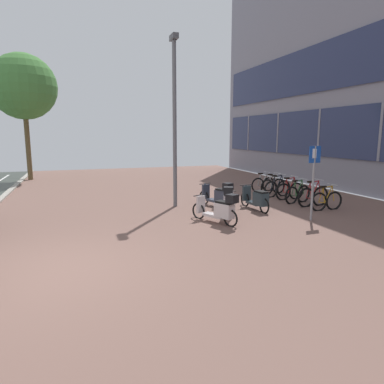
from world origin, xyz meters
TOP-DOWN VIEW (x-y plane):
  - ground at (1.43, 0.00)m, footprint 21.00×40.00m
  - bicycle_rack_00 at (8.69, 2.69)m, footprint 1.32×0.48m
  - bicycle_rack_01 at (8.70, 3.40)m, footprint 1.41×0.48m
  - bicycle_rack_02 at (8.53, 4.10)m, footprint 1.35×0.47m
  - bicycle_rack_03 at (8.67, 4.81)m, footprint 1.34×0.48m
  - bicycle_rack_04 at (8.54, 5.51)m, footprint 1.41×0.48m
  - bicycle_rack_05 at (8.78, 6.22)m, footprint 1.34×0.48m
  - bicycle_rack_06 at (8.70, 6.92)m, footprint 1.26×0.48m
  - scooter_near at (5.12, 3.06)m, footprint 0.94×1.51m
  - scooter_mid at (5.32, 4.28)m, footprint 0.81×1.72m
  - scooter_far at (6.39, 3.46)m, footprint 0.52×1.78m
  - scooter_extra at (4.45, 2.24)m, footprint 0.98×1.66m
  - parking_sign at (7.27, 1.69)m, footprint 0.40×0.07m
  - lamp_post at (3.91, 5.04)m, footprint 0.20×0.52m
  - street_tree at (-1.98, 14.97)m, footprint 3.63×3.63m

SIDE VIEW (x-z plane):
  - ground at x=1.43m, z-range -0.09..0.04m
  - bicycle_rack_06 at x=8.70m, z-range -0.14..0.80m
  - bicycle_rack_00 at x=8.69m, z-range -0.14..0.80m
  - bicycle_rack_05 at x=8.78m, z-range -0.14..0.82m
  - bicycle_rack_02 at x=8.53m, z-range -0.14..0.83m
  - bicycle_rack_03 at x=8.67m, z-range -0.15..0.84m
  - bicycle_rack_04 at x=8.54m, z-range -0.15..0.85m
  - bicycle_rack_01 at x=8.70m, z-range -0.15..0.87m
  - scooter_far at x=6.39m, z-range -0.02..0.81m
  - scooter_extra at x=4.45m, z-range -0.05..0.91m
  - scooter_mid at x=5.32m, z-range -0.05..0.93m
  - scooter_near at x=5.12m, z-range -0.06..0.97m
  - parking_sign at x=7.27m, z-range 0.28..2.54m
  - lamp_post at x=3.91m, z-range 0.32..6.27m
  - street_tree at x=-1.98m, z-range 1.69..8.74m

